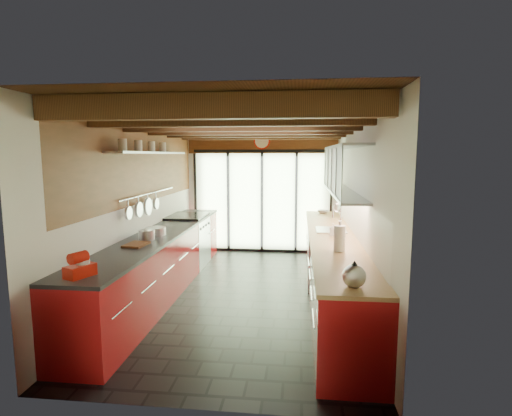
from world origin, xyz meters
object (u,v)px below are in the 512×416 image
object	(u,v)px
kettle	(354,275)
paper_towel	(340,239)
stand_mixer	(80,267)
bowl	(323,212)
soap_bottle	(333,230)

from	to	relation	value
kettle	paper_towel	xyz separation A→B (m)	(0.00, 1.30, 0.05)
stand_mixer	bowl	bearing A→B (deg)	60.42
paper_towel	soap_bottle	xyz separation A→B (m)	(0.00, 0.94, -0.06)
stand_mixer	kettle	xyz separation A→B (m)	(2.54, -0.02, 0.01)
bowl	paper_towel	bearing A→B (deg)	-90.00
paper_towel	kettle	bearing A→B (deg)	-90.00
paper_towel	bowl	world-z (taller)	paper_towel
soap_bottle	bowl	distance (m)	2.26
kettle	bowl	distance (m)	4.50
stand_mixer	paper_towel	xyz separation A→B (m)	(2.54, 1.27, 0.06)
paper_towel	soap_bottle	world-z (taller)	paper_towel
soap_bottle	bowl	world-z (taller)	soap_bottle
stand_mixer	paper_towel	distance (m)	2.84
soap_bottle	bowl	size ratio (longest dim) A/B	0.78
kettle	bowl	size ratio (longest dim) A/B	1.22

